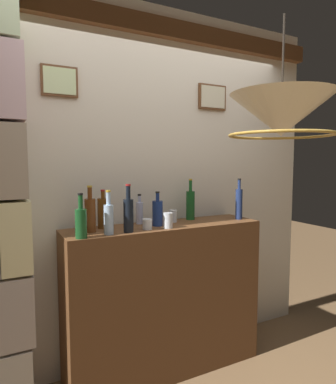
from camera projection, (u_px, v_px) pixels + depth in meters
The scene contains 15 objects.
panelled_rear_partition at pixel (150, 177), 2.72m from camera, with size 3.14×0.15×2.80m.
bar_shelf_unit at pixel (165, 298), 2.56m from camera, with size 1.49×0.39×1.13m, color brown.
liquor_bottle_rye at pixel (103, 213), 2.38m from camera, with size 0.08×0.08×0.27m.
liquor_bottle_vodka at pixel (190, 204), 2.73m from camera, with size 0.07×0.07×0.33m.
liquor_bottle_sherry at pixel (81, 222), 2.07m from camera, with size 0.07×0.07×0.28m.
liquor_bottle_tequila at pixel (128, 214), 2.24m from camera, with size 0.07×0.07×0.32m.
liquor_bottle_brandy at pixel (109, 218), 2.18m from camera, with size 0.06×0.06×0.29m.
liquor_bottle_amaro at pixel (239, 203), 2.75m from camera, with size 0.06×0.06×0.33m.
liquor_bottle_gin at pixel (90, 214), 2.25m from camera, with size 0.07×0.07×0.31m.
liquor_bottle_scotch at pixel (158, 213), 2.47m from camera, with size 0.08×0.08×0.25m.
liquor_bottle_mezcal at pixel (140, 212), 2.55m from camera, with size 0.05×0.05×0.23m.
glass_tumbler_rocks at pixel (147, 224), 2.34m from camera, with size 0.07×0.07×0.07m.
glass_tumbler_highball at pixel (173, 216), 2.62m from camera, with size 0.06×0.06×0.09m.
glass_tumbler_shot at pixel (168, 220), 2.39m from camera, with size 0.07×0.07×0.11m.
pendant_lamp at pixel (281, 116), 1.84m from camera, with size 0.57×0.57×0.64m.
Camera 1 is at (-1.12, -1.38, 1.60)m, focal length 31.66 mm.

